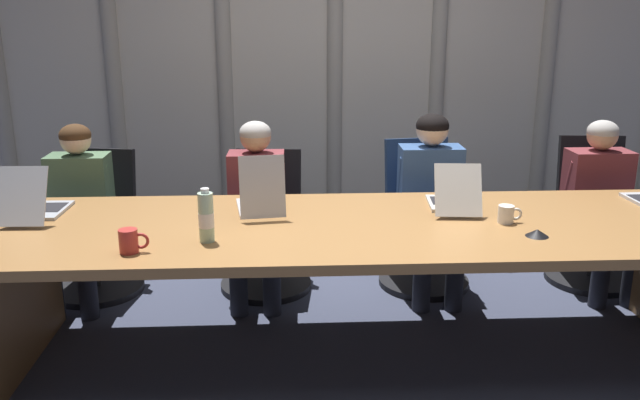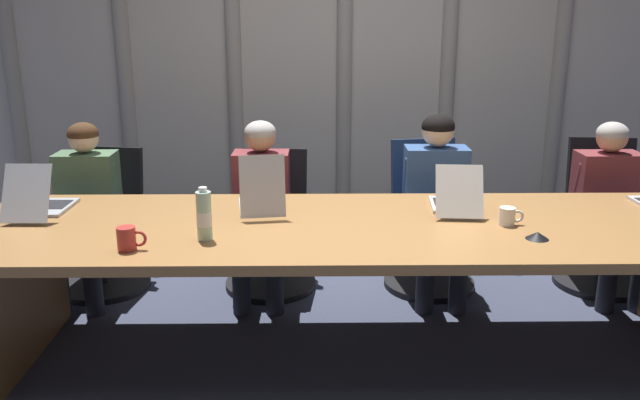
# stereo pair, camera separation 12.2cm
# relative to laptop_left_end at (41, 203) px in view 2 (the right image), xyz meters

# --- Properties ---
(ground_plane) EXTENTS (11.85, 11.85, 0.00)m
(ground_plane) POSITION_rel_laptop_left_end_xyz_m (1.69, -0.20, -0.79)
(ground_plane) COLOR #383D51
(conference_table) EXTENTS (4.01, 1.14, 0.73)m
(conference_table) POSITION_rel_laptop_left_end_xyz_m (1.69, -0.20, -0.20)
(conference_table) COLOR olive
(conference_table) RESTS_ON ground_plane
(curtain_backdrop) EXTENTS (5.92, 0.17, 3.11)m
(curtain_backdrop) POSITION_rel_laptop_left_end_xyz_m (1.69, 1.88, 0.76)
(curtain_backdrop) COLOR beige
(curtain_backdrop) RESTS_ON ground_plane
(laptop_left_end) EXTENTS (0.25, 0.47, 0.29)m
(laptop_left_end) POSITION_rel_laptop_left_end_xyz_m (0.00, 0.00, 0.00)
(laptop_left_end) COLOR #A8ADB7
(laptop_left_end) RESTS_ON conference_table
(laptop_left_mid) EXTENTS (0.28, 0.43, 0.33)m
(laptop_left_mid) POSITION_rel_laptop_left_end_xyz_m (1.17, 0.01, 0.01)
(laptop_left_mid) COLOR #BCBCC1
(laptop_left_mid) RESTS_ON conference_table
(laptop_center) EXTENTS (0.28, 0.45, 0.27)m
(laptop_center) POSITION_rel_laptop_left_end_xyz_m (2.21, 0.03, -0.00)
(laptop_center) COLOR beige
(laptop_center) RESTS_ON conference_table
(office_chair_left_end) EXTENTS (0.60, 0.61, 0.91)m
(office_chair_left_end) POSITION_rel_laptop_left_end_xyz_m (0.06, 0.75, -0.46)
(office_chair_left_end) COLOR black
(office_chair_left_end) RESTS_ON ground_plane
(office_chair_left_mid) EXTENTS (0.60, 0.60, 0.89)m
(office_chair_left_mid) POSITION_rel_laptop_left_end_xyz_m (1.17, 0.75, -0.46)
(office_chair_left_mid) COLOR black
(office_chair_left_mid) RESTS_ON ground_plane
(office_chair_center) EXTENTS (0.60, 0.61, 0.95)m
(office_chair_center) POSITION_rel_laptop_left_end_xyz_m (2.21, 0.76, -0.44)
(office_chair_center) COLOR navy
(office_chair_center) RESTS_ON ground_plane
(office_chair_right_mid) EXTENTS (0.60, 0.60, 0.96)m
(office_chair_right_mid) POSITION_rel_laptop_left_end_xyz_m (3.37, 0.76, -0.44)
(office_chair_right_mid) COLOR black
(office_chair_right_mid) RESTS_ON ground_plane
(person_left_end) EXTENTS (0.38, 0.55, 1.11)m
(person_left_end) POSITION_rel_laptop_left_end_xyz_m (0.02, 0.59, -0.17)
(person_left_end) COLOR #4C6B4C
(person_left_end) RESTS_ON ground_plane
(person_left_mid) EXTENTS (0.37, 0.55, 1.12)m
(person_left_mid) POSITION_rel_laptop_left_end_xyz_m (1.12, 0.59, -0.16)
(person_left_mid) COLOR brown
(person_left_mid) RESTS_ON ground_plane
(person_center) EXTENTS (0.41, 0.55, 1.16)m
(person_center) POSITION_rel_laptop_left_end_xyz_m (2.23, 0.60, -0.13)
(person_center) COLOR #335184
(person_center) RESTS_ON ground_plane
(person_right_mid) EXTENTS (0.40, 0.55, 1.11)m
(person_right_mid) POSITION_rel_laptop_left_end_xyz_m (3.33, 0.60, -0.17)
(person_right_mid) COLOR brown
(person_right_mid) RESTS_ON ground_plane
(water_bottle_primary) EXTENTS (0.07, 0.07, 0.26)m
(water_bottle_primary) POSITION_rel_laptop_left_end_xyz_m (0.93, -0.44, 0.06)
(water_bottle_primary) COLOR #ADD1B2
(water_bottle_primary) RESTS_ON conference_table
(coffee_mug_near) EXTENTS (0.12, 0.08, 0.09)m
(coffee_mug_near) POSITION_rel_laptop_left_end_xyz_m (2.42, -0.24, -0.01)
(coffee_mug_near) COLOR white
(coffee_mug_near) RESTS_ON conference_table
(coffee_mug_far) EXTENTS (0.13, 0.08, 0.11)m
(coffee_mug_far) POSITION_rel_laptop_left_end_xyz_m (0.61, -0.57, -0.00)
(coffee_mug_far) COLOR #B2332D
(coffee_mug_far) RESTS_ON conference_table
(conference_mic_left_side) EXTENTS (0.11, 0.11, 0.03)m
(conference_mic_left_side) POSITION_rel_laptop_left_end_xyz_m (2.50, -0.45, -0.04)
(conference_mic_left_side) COLOR black
(conference_mic_left_side) RESTS_ON conference_table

